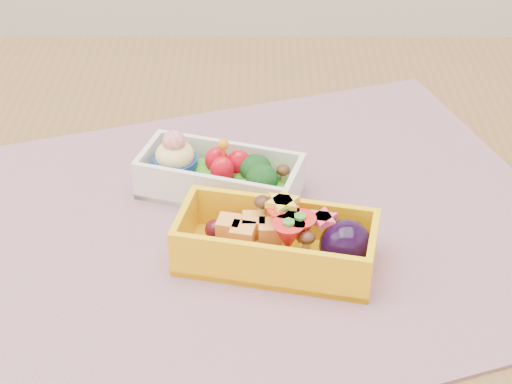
{
  "coord_description": "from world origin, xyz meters",
  "views": [
    {
      "loc": [
        -0.02,
        -0.59,
        1.2
      ],
      "look_at": [
        -0.02,
        -0.01,
        0.79
      ],
      "focal_mm": 57.74,
      "sensor_mm": 36.0,
      "label": 1
    }
  ],
  "objects_px": {
    "placemat": "(248,231)",
    "bento_white": "(219,175)",
    "bento_yellow": "(281,241)",
    "table": "(279,304)"
  },
  "relations": [
    {
      "from": "bento_yellow",
      "to": "bento_white",
      "type": "bearing_deg",
      "value": 130.45
    },
    {
      "from": "placemat",
      "to": "bento_yellow",
      "type": "distance_m",
      "value": 0.06
    },
    {
      "from": "placemat",
      "to": "bento_yellow",
      "type": "relative_size",
      "value": 3.18
    },
    {
      "from": "table",
      "to": "bento_white",
      "type": "relative_size",
      "value": 7.51
    },
    {
      "from": "table",
      "to": "bento_white",
      "type": "bearing_deg",
      "value": 143.46
    },
    {
      "from": "bento_white",
      "to": "bento_yellow",
      "type": "xyz_separation_m",
      "value": [
        0.05,
        -0.1,
        0.0
      ]
    },
    {
      "from": "bento_white",
      "to": "placemat",
      "type": "bearing_deg",
      "value": -47.04
    },
    {
      "from": "placemat",
      "to": "bento_white",
      "type": "distance_m",
      "value": 0.07
    },
    {
      "from": "placemat",
      "to": "bento_white",
      "type": "xyz_separation_m",
      "value": [
        -0.03,
        0.06,
        0.02
      ]
    },
    {
      "from": "placemat",
      "to": "bento_white",
      "type": "relative_size",
      "value": 3.46
    }
  ]
}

